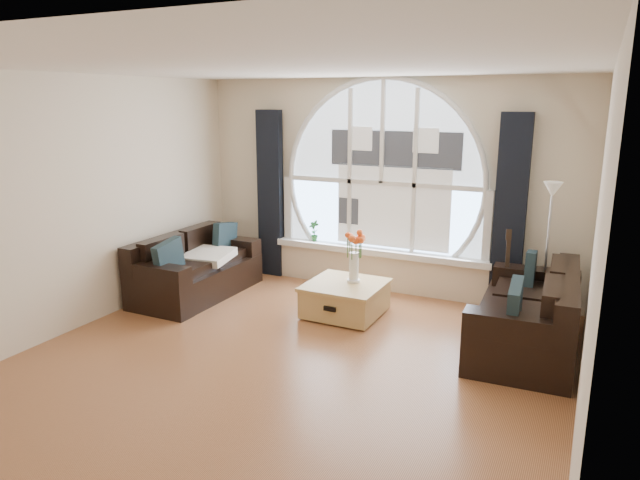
{
  "coord_description": "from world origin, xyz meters",
  "views": [
    {
      "loc": [
        2.46,
        -4.2,
        2.43
      ],
      "look_at": [
        0.0,
        0.9,
        1.05
      ],
      "focal_mm": 32.37,
      "sensor_mm": 36.0,
      "label": 1
    }
  ],
  "objects_px": {
    "sofa_right": "(526,311)",
    "coffee_chest": "(345,297)",
    "sofa_left": "(197,265)",
    "guitar": "(507,273)",
    "floor_lamp": "(546,256)",
    "vase_flowers": "(354,249)",
    "potted_plant": "(314,231)"
  },
  "relations": [
    {
      "from": "vase_flowers",
      "to": "sofa_left",
      "type": "bearing_deg",
      "value": -172.33
    },
    {
      "from": "sofa_left",
      "to": "sofa_right",
      "type": "xyz_separation_m",
      "value": [
        3.96,
        0.1,
        0.0
      ]
    },
    {
      "from": "sofa_left",
      "to": "guitar",
      "type": "relative_size",
      "value": 1.63
    },
    {
      "from": "guitar",
      "to": "potted_plant",
      "type": "height_order",
      "value": "guitar"
    },
    {
      "from": "coffee_chest",
      "to": "potted_plant",
      "type": "distance_m",
      "value": 1.47
    },
    {
      "from": "sofa_right",
      "to": "vase_flowers",
      "type": "xyz_separation_m",
      "value": [
        -1.92,
        0.17,
        0.37
      ]
    },
    {
      "from": "sofa_left",
      "to": "coffee_chest",
      "type": "relative_size",
      "value": 2.02
    },
    {
      "from": "sofa_right",
      "to": "potted_plant",
      "type": "xyz_separation_m",
      "value": [
        -2.9,
        1.12,
        0.29
      ]
    },
    {
      "from": "sofa_left",
      "to": "coffee_chest",
      "type": "bearing_deg",
      "value": 5.7
    },
    {
      "from": "guitar",
      "to": "potted_plant",
      "type": "bearing_deg",
      "value": 161.71
    },
    {
      "from": "sofa_right",
      "to": "coffee_chest",
      "type": "relative_size",
      "value": 2.11
    },
    {
      "from": "vase_flowers",
      "to": "potted_plant",
      "type": "height_order",
      "value": "vase_flowers"
    },
    {
      "from": "guitar",
      "to": "sofa_left",
      "type": "bearing_deg",
      "value": -177.29
    },
    {
      "from": "coffee_chest",
      "to": "potted_plant",
      "type": "xyz_separation_m",
      "value": [
        -0.92,
        1.04,
        0.49
      ]
    },
    {
      "from": "floor_lamp",
      "to": "guitar",
      "type": "relative_size",
      "value": 1.51
    },
    {
      "from": "sofa_right",
      "to": "guitar",
      "type": "height_order",
      "value": "guitar"
    },
    {
      "from": "vase_flowers",
      "to": "guitar",
      "type": "xyz_separation_m",
      "value": [
        1.62,
        0.6,
        -0.24
      ]
    },
    {
      "from": "floor_lamp",
      "to": "vase_flowers",
      "type": "bearing_deg",
      "value": -165.54
    },
    {
      "from": "guitar",
      "to": "floor_lamp",
      "type": "bearing_deg",
      "value": -22.71
    },
    {
      "from": "sofa_left",
      "to": "vase_flowers",
      "type": "height_order",
      "value": "vase_flowers"
    },
    {
      "from": "potted_plant",
      "to": "coffee_chest",
      "type": "bearing_deg",
      "value": -48.58
    },
    {
      "from": "sofa_left",
      "to": "guitar",
      "type": "bearing_deg",
      "value": 13.98
    },
    {
      "from": "sofa_right",
      "to": "floor_lamp",
      "type": "relative_size",
      "value": 1.13
    },
    {
      "from": "potted_plant",
      "to": "sofa_right",
      "type": "bearing_deg",
      "value": -21.05
    },
    {
      "from": "sofa_left",
      "to": "potted_plant",
      "type": "distance_m",
      "value": 1.64
    },
    {
      "from": "potted_plant",
      "to": "floor_lamp",
      "type": "bearing_deg",
      "value": -8.08
    },
    {
      "from": "coffee_chest",
      "to": "floor_lamp",
      "type": "bearing_deg",
      "value": 17.02
    },
    {
      "from": "floor_lamp",
      "to": "potted_plant",
      "type": "xyz_separation_m",
      "value": [
        -2.99,
        0.42,
        -0.11
      ]
    },
    {
      "from": "coffee_chest",
      "to": "vase_flowers",
      "type": "relative_size",
      "value": 1.22
    },
    {
      "from": "sofa_right",
      "to": "guitar",
      "type": "distance_m",
      "value": 0.84
    },
    {
      "from": "sofa_right",
      "to": "vase_flowers",
      "type": "distance_m",
      "value": 1.97
    },
    {
      "from": "vase_flowers",
      "to": "floor_lamp",
      "type": "height_order",
      "value": "floor_lamp"
    }
  ]
}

